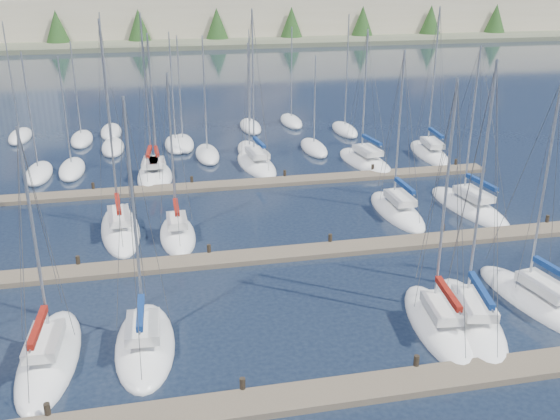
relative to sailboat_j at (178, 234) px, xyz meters
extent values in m
plane|color=#1C2638|center=(5.79, 39.55, -0.19)|extent=(400.00, 400.00, 0.00)
cube|color=#6B5E4C|center=(5.79, -18.45, -0.04)|extent=(44.00, 1.80, 0.35)
cylinder|color=#2D261C|center=(-6.21, -17.55, 0.11)|extent=(0.26, 0.26, 1.10)
cylinder|color=#2D261C|center=(1.79, -17.55, 0.11)|extent=(0.26, 0.26, 1.10)
cylinder|color=#2D261C|center=(9.79, -17.55, 0.11)|extent=(0.26, 0.26, 1.10)
cube|color=#6B5E4C|center=(5.79, -4.45, -0.04)|extent=(44.00, 1.80, 0.35)
cylinder|color=#2D261C|center=(-6.21, -3.55, 0.11)|extent=(0.26, 0.26, 1.10)
cylinder|color=#2D261C|center=(1.79, -3.55, 0.11)|extent=(0.26, 0.26, 1.10)
cylinder|color=#2D261C|center=(9.79, -3.55, 0.11)|extent=(0.26, 0.26, 1.10)
cylinder|color=#2D261C|center=(17.79, -3.55, 0.11)|extent=(0.26, 0.26, 1.10)
cylinder|color=#2D261C|center=(25.79, -3.55, 0.11)|extent=(0.26, 0.26, 1.10)
cube|color=#6B5E4C|center=(5.79, 9.55, -0.04)|extent=(44.00, 1.80, 0.35)
cylinder|color=#2D261C|center=(-6.21, 10.45, 0.11)|extent=(0.26, 0.26, 1.10)
cylinder|color=#2D261C|center=(1.79, 10.45, 0.11)|extent=(0.26, 0.26, 1.10)
cylinder|color=#2D261C|center=(9.79, 10.45, 0.11)|extent=(0.26, 0.26, 1.10)
cylinder|color=#2D261C|center=(17.79, 10.45, 0.11)|extent=(0.26, 0.26, 1.10)
cylinder|color=#2D261C|center=(25.79, 10.45, 0.11)|extent=(0.26, 0.26, 1.10)
ellipsoid|color=white|center=(0.00, 0.02, -0.14)|extent=(2.41, 6.85, 1.60)
cube|color=maroon|center=(0.00, 0.02, -0.14)|extent=(1.25, 3.29, 0.12)
cube|color=silver|center=(0.00, -0.32, 1.16)|extent=(1.32, 2.40, 0.50)
cylinder|color=#9EA0A5|center=(0.00, 0.57, 5.89)|extent=(0.14, 0.14, 9.95)
cylinder|color=#9EA0A5|center=(0.00, -0.87, 2.21)|extent=(0.11, 2.88, 0.10)
cube|color=maroon|center=(0.00, -0.87, 2.33)|extent=(0.31, 2.65, 0.30)
ellipsoid|color=white|center=(12.40, -14.21, -0.14)|extent=(3.50, 8.37, 1.60)
cube|color=maroon|center=(12.40, -14.21, -0.14)|extent=(1.78, 4.03, 0.12)
cube|color=silver|center=(12.35, -14.61, 1.16)|extent=(1.73, 2.99, 0.50)
cylinder|color=#9EA0A5|center=(12.48, -13.57, 6.65)|extent=(0.14, 0.14, 11.48)
cylinder|color=#9EA0A5|center=(12.27, -15.26, 2.21)|extent=(0.51, 3.40, 0.10)
cube|color=maroon|center=(12.27, -15.26, 2.33)|extent=(0.68, 3.15, 0.30)
ellipsoid|color=white|center=(-3.87, 1.78, -0.14)|extent=(3.32, 9.42, 1.60)
cube|color=silver|center=(-3.83, 1.32, 1.16)|extent=(1.68, 3.34, 0.50)
cylinder|color=#9EA0A5|center=(-3.92, 2.52, 7.47)|extent=(0.14, 0.14, 13.11)
cylinder|color=#9EA0A5|center=(-3.77, 0.58, 2.21)|extent=(0.40, 3.88, 0.10)
cube|color=maroon|center=(-3.77, 0.58, 2.33)|extent=(0.57, 3.59, 0.30)
ellipsoid|color=white|center=(-2.31, -12.98, -0.14)|extent=(3.13, 7.77, 1.60)
cube|color=silver|center=(-2.32, -13.36, 1.16)|extent=(1.67, 2.74, 0.50)
cylinder|color=#9EA0A5|center=(-2.29, -12.37, 6.44)|extent=(0.14, 0.14, 11.05)
cylinder|color=#9EA0A5|center=(-2.34, -13.98, 2.21)|extent=(0.21, 3.23, 0.10)
cube|color=navy|center=(-2.34, -13.98, 2.33)|extent=(0.40, 2.97, 0.30)
ellipsoid|color=white|center=(18.73, -13.18, -0.14)|extent=(3.92, 9.32, 1.60)
cube|color=black|center=(18.73, -13.18, -0.14)|extent=(1.98, 4.49, 0.12)
cube|color=silver|center=(18.80, -13.62, 1.16)|extent=(1.87, 3.34, 0.50)
cylinder|color=#9EA0A5|center=(18.61, -12.46, 6.43)|extent=(0.14, 0.14, 11.04)
cylinder|color=#9EA0A5|center=(18.91, -14.34, 2.21)|extent=(0.70, 3.76, 0.10)
cube|color=navy|center=(18.91, -14.34, 2.33)|extent=(0.85, 3.49, 0.30)
ellipsoid|color=white|center=(-6.72, -13.17, -0.14)|extent=(3.07, 8.67, 1.60)
cube|color=black|center=(-6.72, -13.17, -0.14)|extent=(1.58, 4.16, 0.12)
cube|color=silver|center=(-6.74, -13.60, 1.16)|extent=(1.60, 3.06, 0.50)
cylinder|color=#9EA0A5|center=(-6.69, -12.49, 5.91)|extent=(0.14, 0.14, 9.99)
cylinder|color=#9EA0A5|center=(-6.78, -14.28, 2.21)|extent=(0.28, 3.59, 0.10)
cube|color=maroon|center=(-6.78, -14.28, 2.33)|extent=(0.46, 3.31, 0.30)
ellipsoid|color=white|center=(16.34, 1.09, -0.14)|extent=(2.79, 8.32, 1.60)
cube|color=black|center=(16.34, 1.09, -0.14)|extent=(1.45, 4.00, 0.12)
cube|color=silver|center=(16.35, 0.67, 1.16)|extent=(1.52, 2.92, 0.50)
cylinder|color=#9EA0A5|center=(16.34, 1.75, 6.30)|extent=(0.14, 0.14, 10.76)
cylinder|color=#9EA0A5|center=(16.35, 0.01, 2.21)|extent=(0.13, 3.49, 0.10)
cube|color=navy|center=(16.35, 0.01, 2.33)|extent=(0.33, 3.21, 0.30)
ellipsoid|color=white|center=(-1.46, 13.87, -0.14)|extent=(3.20, 8.23, 1.60)
cube|color=black|center=(-1.46, 13.87, -0.14)|extent=(1.63, 3.96, 0.12)
cube|color=silver|center=(-1.50, 13.47, 1.16)|extent=(1.60, 2.93, 0.50)
cylinder|color=#9EA0A5|center=(-1.40, 14.51, 7.23)|extent=(0.14, 0.14, 12.64)
cylinder|color=#9EA0A5|center=(-1.57, 12.83, 2.21)|extent=(0.43, 3.37, 0.10)
cube|color=maroon|center=(-1.57, 12.83, 2.33)|extent=(0.60, 3.12, 0.30)
ellipsoid|color=white|center=(25.26, 14.79, -0.14)|extent=(3.43, 9.19, 1.60)
cube|color=black|center=(25.26, 14.79, -0.14)|extent=(1.75, 4.42, 0.12)
cube|color=silver|center=(25.21, 14.34, 1.16)|extent=(1.72, 3.26, 0.50)
cylinder|color=#9EA0A5|center=(25.32, 15.50, 7.28)|extent=(0.14, 0.14, 12.73)
cylinder|color=#9EA0A5|center=(25.15, 13.63, 2.21)|extent=(0.44, 3.77, 0.10)
cube|color=navy|center=(25.15, 13.63, 2.33)|extent=(0.62, 3.48, 0.30)
ellipsoid|color=white|center=(8.05, 14.87, -0.14)|extent=(3.71, 8.93, 1.60)
cube|color=maroon|center=(8.05, 14.87, -0.14)|extent=(1.90, 4.30, 0.12)
cube|color=silver|center=(8.10, 14.44, 1.16)|extent=(1.88, 3.18, 0.50)
cylinder|color=#9EA0A5|center=(7.99, 15.56, 7.30)|extent=(0.14, 0.14, 12.76)
cylinder|color=#9EA0A5|center=(8.16, 13.74, 2.21)|extent=(0.44, 3.64, 0.10)
cube|color=navy|center=(8.16, 13.74, 2.33)|extent=(0.62, 3.37, 0.30)
ellipsoid|color=white|center=(22.01, 0.75, -0.14)|extent=(3.95, 9.54, 1.60)
cube|color=silver|center=(22.07, 0.30, 1.16)|extent=(1.95, 3.41, 0.50)
cylinder|color=#9EA0A5|center=(21.93, 1.49, 6.39)|extent=(0.14, 0.14, 10.95)
cylinder|color=#9EA0A5|center=(22.16, -0.44, 2.21)|extent=(0.56, 3.87, 0.10)
cube|color=navy|center=(22.16, -0.44, 2.33)|extent=(0.73, 3.59, 0.30)
ellipsoid|color=white|center=(18.18, 13.59, -0.14)|extent=(4.27, 9.26, 1.60)
cube|color=silver|center=(18.23, 13.15, 1.16)|extent=(2.12, 3.32, 0.50)
cylinder|color=#9EA0A5|center=(18.08, 14.30, 6.41)|extent=(0.14, 0.14, 10.98)
cylinder|color=#9EA0A5|center=(18.32, 12.44, 2.21)|extent=(0.58, 3.73, 0.10)
cube|color=navy|center=(18.32, 12.44, 2.33)|extent=(0.74, 3.46, 0.30)
ellipsoid|color=white|center=(-0.95, 13.68, -0.14)|extent=(2.71, 6.86, 1.60)
cube|color=maroon|center=(-0.95, 13.68, -0.14)|extent=(1.40, 3.30, 0.12)
cube|color=silver|center=(-0.93, 13.34, 1.16)|extent=(1.44, 2.42, 0.50)
cylinder|color=#9EA0A5|center=(-0.97, 14.22, 6.45)|extent=(0.14, 0.14, 11.06)
cylinder|color=#9EA0A5|center=(-0.91, 12.80, 2.21)|extent=(0.21, 2.85, 0.10)
cube|color=maroon|center=(-0.91, 12.80, 2.33)|extent=(0.40, 2.63, 0.30)
ellipsoid|color=white|center=(14.26, -14.12, -0.14)|extent=(4.67, 9.34, 1.60)
cube|color=silver|center=(14.17, -14.56, 1.16)|extent=(2.20, 3.39, 0.50)
cylinder|color=#9EA0A5|center=(14.41, -13.42, 7.04)|extent=(0.14, 0.14, 12.25)
cylinder|color=#9EA0A5|center=(14.02, -15.26, 2.21)|extent=(0.88, 3.69, 0.10)
cube|color=navy|center=(14.02, -15.26, 2.33)|extent=(1.01, 3.44, 0.30)
cylinder|color=#9EA0A5|center=(-14.96, 29.44, 6.31)|extent=(0.12, 0.12, 11.20)
ellipsoid|color=white|center=(-14.96, 29.44, 0.06)|extent=(2.20, 6.40, 1.40)
cylinder|color=#9EA0A5|center=(1.85, 23.00, 5.78)|extent=(0.12, 0.12, 10.14)
ellipsoid|color=white|center=(1.85, 23.00, 0.06)|extent=(2.20, 6.40, 1.40)
cylinder|color=#9EA0A5|center=(1.11, 22.79, 5.96)|extent=(0.12, 0.12, 10.49)
ellipsoid|color=white|center=(1.11, 22.79, 0.06)|extent=(2.20, 6.40, 1.40)
cylinder|color=#9EA0A5|center=(14.86, 30.08, 5.75)|extent=(0.12, 0.12, 10.06)
ellipsoid|color=white|center=(14.86, 30.08, 0.06)|extent=(2.20, 6.40, 1.40)
cylinder|color=#9EA0A5|center=(-8.44, 26.88, 5.41)|extent=(0.12, 0.12, 9.39)
ellipsoid|color=white|center=(-8.44, 26.88, 0.06)|extent=(2.20, 6.40, 1.40)
cylinder|color=#9EA0A5|center=(-11.18, 15.74, 5.64)|extent=(0.12, 0.12, 9.85)
ellipsoid|color=white|center=(-11.18, 15.74, 0.06)|extent=(2.20, 6.40, 1.40)
cylinder|color=#9EA0A5|center=(-8.44, 16.38, 5.36)|extent=(0.12, 0.12, 9.30)
ellipsoid|color=white|center=(-8.44, 16.38, 0.06)|extent=(2.20, 6.40, 1.40)
cylinder|color=#9EA0A5|center=(19.77, 24.96, 6.55)|extent=(0.12, 0.12, 11.68)
ellipsoid|color=white|center=(19.77, 24.96, 0.06)|extent=(2.20, 6.40, 1.40)
cylinder|color=#9EA0A5|center=(8.10, 18.87, 5.60)|extent=(0.12, 0.12, 9.76)
ellipsoid|color=white|center=(8.10, 18.87, 0.06)|extent=(2.20, 6.40, 1.40)
cylinder|color=#9EA0A5|center=(-5.55, 29.46, 6.69)|extent=(0.12, 0.12, 11.95)
ellipsoid|color=white|center=(-5.55, 29.46, 0.06)|extent=(2.20, 6.40, 1.40)
cylinder|color=#9EA0A5|center=(14.55, 18.61, 4.95)|extent=(0.12, 0.12, 8.46)
ellipsoid|color=white|center=(14.55, 18.61, 0.06)|extent=(2.20, 6.40, 1.40)
cylinder|color=#9EA0A5|center=(-5.12, 23.02, 4.77)|extent=(0.12, 0.12, 8.12)
ellipsoid|color=white|center=(-5.12, 23.02, 0.06)|extent=(2.20, 6.40, 1.40)
cylinder|color=#9EA0A5|center=(9.80, 28.64, 5.71)|extent=(0.12, 0.12, 10.00)
ellipsoid|color=white|center=(9.80, 28.64, 0.06)|extent=(2.20, 6.40, 1.40)
cylinder|color=#9EA0A5|center=(3.90, 18.52, 5.98)|extent=(0.12, 0.12, 10.54)
ellipsoid|color=white|center=(3.90, 18.52, 0.06)|extent=(2.20, 6.40, 1.40)
cube|color=#666B51|center=(5.79, 129.55, 0.31)|extent=(400.00, 60.00, 1.00)
cube|color=beige|center=(15.79, 119.55, 4.81)|extent=(200.00, 12.00, 10.00)
cone|color=#284C1E|center=(-20.21, 112.55, 3.81)|extent=(6.00, 6.00, 8.00)
cone|color=#284C1E|center=(-2.21, 112.55, 3.81)|extent=(6.00, 6.00, 8.00)
cone|color=#284C1E|center=(15.79, 112.55, 3.81)|extent=(6.00, 6.00, 8.00)
cone|color=#284C1E|center=(33.79, 112.55, 3.81)|extent=(6.00, 6.00, 8.00)
cone|color=#284C1E|center=(51.79, 112.55, 3.81)|extent=(6.00, 6.00, 8.00)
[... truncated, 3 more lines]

